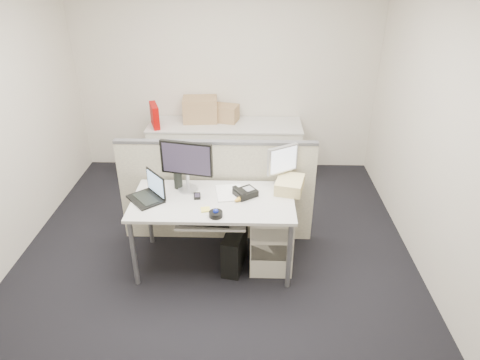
{
  "coord_description": "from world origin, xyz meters",
  "views": [
    {
      "loc": [
        0.34,
        -3.38,
        2.76
      ],
      "look_at": [
        0.25,
        0.15,
        0.86
      ],
      "focal_mm": 32.0,
      "sensor_mm": 36.0,
      "label": 1
    }
  ],
  "objects_px": {
    "desk": "(213,206)",
    "desk_phone": "(245,193)",
    "laptop": "(144,188)",
    "monitor_main": "(187,167)"
  },
  "relations": [
    {
      "from": "desk",
      "to": "desk_phone",
      "type": "bearing_deg",
      "value": 14.93
    },
    {
      "from": "desk",
      "to": "laptop",
      "type": "bearing_deg",
      "value": -178.15
    },
    {
      "from": "laptop",
      "to": "monitor_main",
      "type": "bearing_deg",
      "value": 77.81
    },
    {
      "from": "desk",
      "to": "desk_phone",
      "type": "distance_m",
      "value": 0.33
    },
    {
      "from": "laptop",
      "to": "desk_phone",
      "type": "xyz_separation_m",
      "value": [
        0.92,
        0.1,
        -0.09
      ]
    },
    {
      "from": "desk",
      "to": "desk_phone",
      "type": "height_order",
      "value": "desk_phone"
    },
    {
      "from": "desk",
      "to": "laptop",
      "type": "relative_size",
      "value": 4.64
    },
    {
      "from": "monitor_main",
      "to": "desk_phone",
      "type": "relative_size",
      "value": 2.56
    },
    {
      "from": "desk",
      "to": "monitor_main",
      "type": "bearing_deg",
      "value": 144.25
    },
    {
      "from": "laptop",
      "to": "desk_phone",
      "type": "height_order",
      "value": "laptop"
    }
  ]
}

